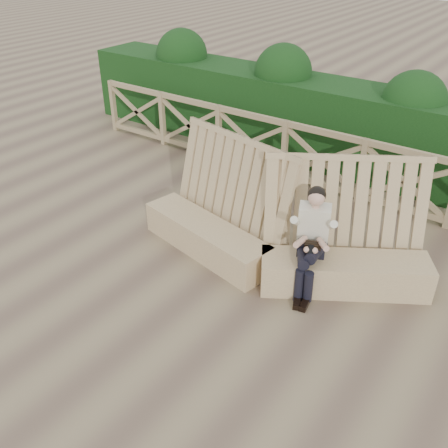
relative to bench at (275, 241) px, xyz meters
The scene contains 5 objects.
ground 1.30m from the bench, 114.74° to the right, with size 60.00×60.00×0.00m, color brown.
bench is the anchor object (origin of this frame).
woman 0.68m from the bench, 11.76° to the right, with size 0.53×0.85×1.36m.
guardrail 2.44m from the bench, 102.27° to the left, with size 10.10×0.09×1.10m.
hedge 3.63m from the bench, 98.22° to the left, with size 12.00×1.20×1.50m, color black.
Camera 1 is at (3.19, -3.73, 3.99)m, focal length 40.00 mm.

